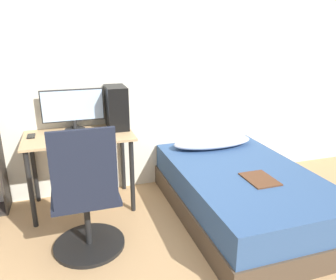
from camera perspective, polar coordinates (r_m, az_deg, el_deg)
name	(u,v)px	position (r m, az deg, el deg)	size (l,w,h in m)	color
ground_plane	(157,265)	(2.65, -1.93, -20.97)	(14.00, 14.00, 0.00)	tan
wall_back	(118,75)	(3.45, -8.77, 11.11)	(8.00, 0.05, 2.50)	silver
desk	(80,147)	(3.23, -15.11, -1.21)	(1.00, 0.59, 0.75)	tan
office_chair	(87,206)	(2.63, -14.00, -11.09)	(0.57, 0.57, 1.07)	black
bed	(242,193)	(3.20, 12.75, -8.98)	(1.18, 1.87, 0.46)	#4C3D2D
pillow	(213,142)	(3.63, 7.77, -0.32)	(0.90, 0.36, 0.11)	#B2B7C6
magazine	(260,179)	(2.94, 15.69, -6.57)	(0.24, 0.32, 0.01)	#56331E
monitor	(73,108)	(3.31, -16.20, 5.42)	(0.59, 0.20, 0.40)	black
keyboard	(75,138)	(3.08, -15.87, 0.37)	(0.42, 0.13, 0.02)	#33477A
pc_tower	(116,107)	(3.28, -8.98, 5.62)	(0.19, 0.32, 0.42)	black
mouse	(104,135)	(3.09, -11.12, 0.83)	(0.06, 0.09, 0.02)	silver
phone	(31,136)	(3.28, -22.74, 0.63)	(0.07, 0.14, 0.01)	black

